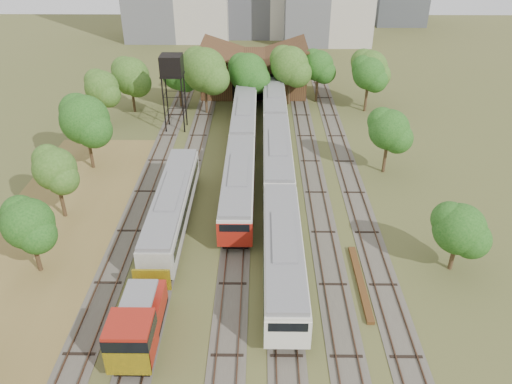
{
  "coord_description": "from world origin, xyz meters",
  "views": [
    {
      "loc": [
        0.2,
        -20.15,
        26.43
      ],
      "look_at": [
        -0.26,
        20.79,
        2.5
      ],
      "focal_mm": 35.0,
      "sensor_mm": 36.0,
      "label": 1
    }
  ],
  "objects_px": {
    "shunter_locomotive": "(138,326)",
    "water_tower": "(172,67)",
    "railcar_red_set": "(242,148)",
    "railcar_green_set": "(277,158)"
  },
  "relations": [
    {
      "from": "railcar_red_set",
      "to": "water_tower",
      "type": "bearing_deg",
      "value": 131.26
    },
    {
      "from": "railcar_red_set",
      "to": "water_tower",
      "type": "xyz_separation_m",
      "value": [
        -9.14,
        10.42,
        6.3
      ]
    },
    {
      "from": "railcar_red_set",
      "to": "water_tower",
      "type": "relative_size",
      "value": 3.51
    },
    {
      "from": "shunter_locomotive",
      "to": "water_tower",
      "type": "relative_size",
      "value": 0.82
    },
    {
      "from": "railcar_red_set",
      "to": "railcar_green_set",
      "type": "xyz_separation_m",
      "value": [
        4.0,
        -2.5,
        0.03
      ]
    },
    {
      "from": "railcar_green_set",
      "to": "railcar_red_set",
      "type": "bearing_deg",
      "value": 148.0
    },
    {
      "from": "shunter_locomotive",
      "to": "water_tower",
      "type": "height_order",
      "value": "water_tower"
    },
    {
      "from": "railcar_green_set",
      "to": "shunter_locomotive",
      "type": "distance_m",
      "value": 26.93
    },
    {
      "from": "railcar_red_set",
      "to": "railcar_green_set",
      "type": "distance_m",
      "value": 4.72
    },
    {
      "from": "railcar_red_set",
      "to": "shunter_locomotive",
      "type": "xyz_separation_m",
      "value": [
        -6.0,
        -27.51,
        -0.17
      ]
    }
  ]
}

